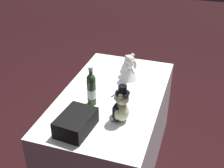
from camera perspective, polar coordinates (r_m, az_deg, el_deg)
ground_plane at (r=2.90m, az=0.00°, el=-14.38°), size 12.00×12.00×0.00m
reception_table at (r=2.65m, az=0.00°, el=-8.75°), size 1.41×0.81×0.74m
teddy_bear_groom at (r=2.08m, az=1.74°, el=-4.40°), size 0.16×0.14×0.29m
teddy_bear_bride at (r=2.61m, az=3.19°, el=3.20°), size 0.20×0.21×0.24m
champagne_bottle at (r=2.25m, az=-3.99°, el=-0.93°), size 0.07×0.07×0.32m
signing_pen at (r=2.43m, az=1.00°, el=-1.77°), size 0.13×0.06×0.01m
gift_case_black at (r=2.04m, az=-6.98°, el=-7.40°), size 0.31×0.24×0.12m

